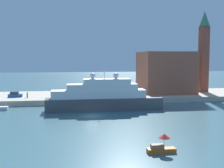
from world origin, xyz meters
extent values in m
plane|color=#3D6670|center=(0.00, 0.00, 0.00)|extent=(400.00, 400.00, 0.00)
cube|color=#B7AD99|center=(0.00, 27.36, 0.73)|extent=(110.00, 22.73, 1.47)
cube|color=#4C4C51|center=(3.77, 7.06, 1.54)|extent=(28.86, 4.68, 3.08)
cube|color=white|center=(2.33, 7.06, 4.08)|extent=(23.09, 4.31, 1.99)
cube|color=white|center=(3.19, 7.06, 5.81)|extent=(17.32, 3.94, 1.47)
cube|color=white|center=(4.35, 7.06, 7.17)|extent=(11.55, 3.56, 1.26)
cylinder|color=silver|center=(3.77, 7.06, 9.40)|extent=(0.16, 0.16, 3.18)
sphere|color=white|center=(6.66, 7.06, 8.55)|extent=(1.49, 1.49, 1.49)
sphere|color=white|center=(0.88, 7.06, 8.55)|extent=(1.49, 1.49, 1.49)
cube|color=#C66019|center=(7.31, -26.90, 0.31)|extent=(3.95, 1.20, 0.62)
cube|color=#8C6647|center=(6.72, -26.90, 0.91)|extent=(1.74, 0.96, 0.58)
cylinder|color=#B2B2B2|center=(7.70, -26.90, 1.33)|extent=(0.06, 0.06, 1.41)
cone|color=red|center=(7.70, -26.90, 2.34)|extent=(1.73, 1.73, 0.60)
cube|color=#93513D|center=(27.03, 29.00, 8.19)|extent=(16.35, 15.86, 13.46)
cube|color=brown|center=(40.22, 28.68, 12.43)|extent=(2.77, 2.77, 21.92)
cone|color=#387A5B|center=(40.22, 28.68, 25.88)|extent=(3.60, 3.60, 4.99)
cube|color=#1E4C99|center=(-20.47, 24.38, 1.89)|extent=(4.02, 1.71, 0.85)
cube|color=#262D33|center=(-20.67, 24.38, 2.66)|extent=(2.41, 1.54, 0.69)
cylinder|color=#4C4C4C|center=(-16.76, 22.13, 2.21)|extent=(0.36, 0.36, 1.49)
sphere|color=tan|center=(-16.76, 22.13, 3.08)|extent=(0.24, 0.24, 0.24)
cylinder|color=black|center=(-3.17, 17.44, 1.90)|extent=(0.55, 0.55, 0.86)
camera|label=1|loc=(-5.41, -64.86, 13.05)|focal=47.23mm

